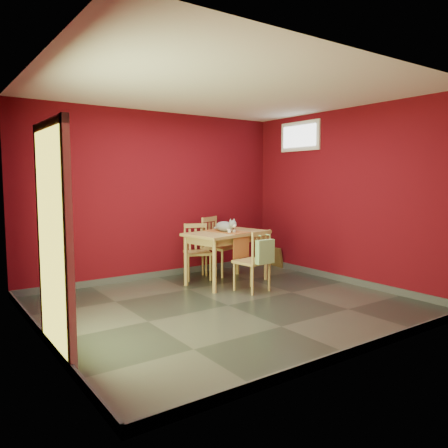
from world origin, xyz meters
TOP-DOWN VIEW (x-y plane):
  - ground at (0.00, 0.00)m, footprint 4.50×4.50m
  - room_shell at (0.00, 0.00)m, footprint 4.50×4.50m
  - doorway at (-2.23, -0.40)m, footprint 0.06×1.01m
  - window at (2.23, 1.00)m, footprint 0.05×0.90m
  - outlet_plate at (1.60, 1.99)m, footprint 0.08×0.02m
  - dining_table at (0.71, 1.02)m, footprint 1.40×0.97m
  - table_runner at (0.71, 0.90)m, footprint 0.47×0.78m
  - chair_far_left at (0.50, 1.57)m, footprint 0.54×0.54m
  - chair_far_right at (0.93, 1.63)m, footprint 0.59×0.59m
  - chair_near at (0.72, 0.36)m, footprint 0.47×0.47m
  - tote_bag at (0.74, 0.15)m, footprint 0.28×0.18m
  - cat at (0.68, 1.04)m, footprint 0.37×0.51m
  - picture_frame at (2.19, 1.55)m, footprint 0.12×0.37m

SIDE VIEW (x-z plane):
  - ground at x=0.00m, z-range 0.00..0.00m
  - room_shell at x=0.00m, z-range -2.20..2.30m
  - picture_frame at x=2.19m, z-range 0.00..0.36m
  - outlet_plate at x=1.60m, z-range 0.24..0.36m
  - chair_far_left at x=0.50m, z-range 0.01..0.90m
  - chair_near at x=0.72m, z-range 0.01..0.91m
  - chair_far_right at x=0.93m, z-range 0.01..0.99m
  - tote_bag at x=0.74m, z-range 0.41..0.81m
  - dining_table at x=0.71m, z-range 0.30..1.10m
  - table_runner at x=0.71m, z-range 0.56..0.93m
  - cat at x=0.68m, z-range 0.80..1.03m
  - doorway at x=-2.23m, z-range 0.06..2.19m
  - window at x=2.23m, z-range 2.10..2.60m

